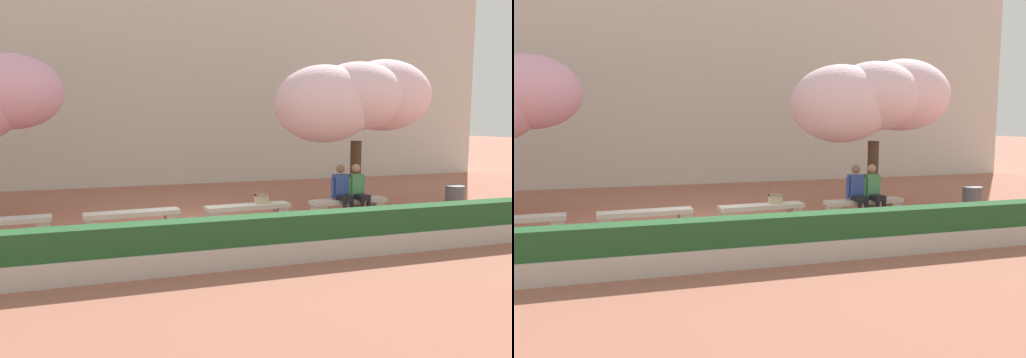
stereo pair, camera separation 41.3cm
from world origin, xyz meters
TOP-DOWN VIEW (x-y plane):
  - ground_plane at (0.00, 0.00)m, footprint 100.00×100.00m
  - building_facade at (0.00, 9.43)m, footprint 28.00×4.00m
  - stone_bench_near_west at (-1.28, 0.00)m, footprint 2.00×0.53m
  - stone_bench_center at (1.28, 0.00)m, footprint 2.00×0.53m
  - stone_bench_near_east at (3.84, 0.00)m, footprint 2.00×0.53m
  - person_seated_left at (3.63, -0.05)m, footprint 0.51×0.69m
  - person_seated_right at (4.06, -0.05)m, footprint 0.51×0.72m
  - handbag at (1.61, 0.01)m, footprint 0.30×0.15m
  - cherry_tree_main at (4.71, 1.32)m, footprint 4.50×2.70m
  - planter_hedge_foreground at (0.00, -3.03)m, footprint 12.68×0.50m
  - trash_bin at (6.23, -0.88)m, footprint 0.44×0.44m

SIDE VIEW (x-z plane):
  - ground_plane at x=0.00m, z-range 0.00..0.00m
  - stone_bench_near_west at x=-1.28m, z-range 0.08..0.53m
  - stone_bench_center at x=1.28m, z-range 0.08..0.53m
  - stone_bench_near_east at x=3.84m, z-range 0.08..0.53m
  - planter_hedge_foreground at x=0.00m, z-range -0.01..0.79m
  - trash_bin at x=6.23m, z-range 0.00..0.78m
  - handbag at x=1.61m, z-range 0.41..0.75m
  - person_seated_left at x=3.63m, z-range 0.05..1.34m
  - person_seated_right at x=4.06m, z-range 0.05..1.34m
  - cherry_tree_main at x=4.71m, z-range 0.91..4.90m
  - building_facade at x=0.00m, z-range 0.00..10.71m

